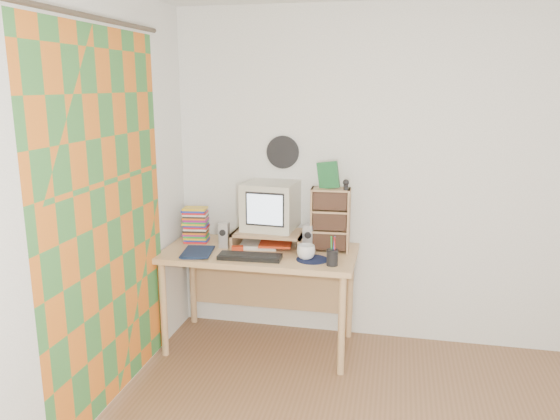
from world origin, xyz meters
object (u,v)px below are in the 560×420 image
at_px(crt_monitor, 269,207).
at_px(cd_rack, 330,220).
at_px(diary, 183,250).
at_px(dvd_stack, 196,226).
at_px(mug, 306,252).
at_px(keyboard, 250,257).
at_px(desk, 262,265).

bearing_deg(crt_monitor, cd_rack, 0.36).
bearing_deg(diary, crt_monitor, 22.49).
bearing_deg(dvd_stack, crt_monitor, -4.99).
xyz_separation_m(mug, diary, (-0.88, -0.06, -0.03)).
distance_m(dvd_stack, cd_rack, 1.04).
relative_size(cd_rack, diary, 1.83).
relative_size(crt_monitor, dvd_stack, 1.47).
height_order(keyboard, mug, mug).
distance_m(crt_monitor, diary, 0.70).
relative_size(keyboard, cd_rack, 0.95).
relative_size(desk, mug, 10.94).
bearing_deg(desk, dvd_stack, 173.58).
bearing_deg(desk, cd_rack, 5.84).
distance_m(keyboard, dvd_stack, 0.62).
xyz_separation_m(cd_rack, diary, (-1.01, -0.30, -0.20)).
xyz_separation_m(crt_monitor, diary, (-0.55, -0.33, -0.27)).
distance_m(desk, dvd_stack, 0.60).
bearing_deg(crt_monitor, desk, -110.03).
bearing_deg(diary, cd_rack, 7.80).
relative_size(keyboard, dvd_stack, 1.73).
distance_m(keyboard, cd_rack, 0.64).
distance_m(crt_monitor, dvd_stack, 0.60).
bearing_deg(keyboard, desk, 84.01).
relative_size(dvd_stack, mug, 1.98).
bearing_deg(mug, keyboard, -168.87).
distance_m(dvd_stack, diary, 0.32).
bearing_deg(cd_rack, desk, -176.64).
distance_m(cd_rack, diary, 1.08).
height_order(mug, diary, mug).
distance_m(crt_monitor, keyboard, 0.45).
height_order(keyboard, dvd_stack, dvd_stack).
height_order(dvd_stack, cd_rack, cd_rack).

